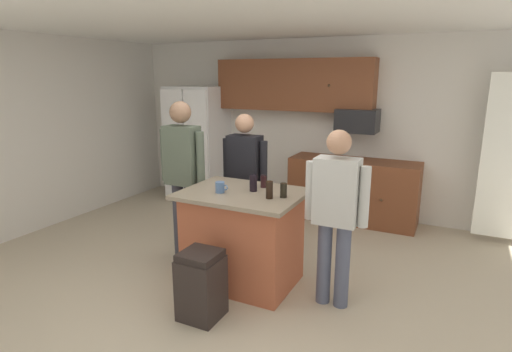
{
  "coord_description": "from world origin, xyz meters",
  "views": [
    {
      "loc": [
        1.88,
        -3.28,
        2.06
      ],
      "look_at": [
        0.05,
        0.44,
        1.05
      ],
      "focal_mm": 28.94,
      "sensor_mm": 36.0,
      "label": 1
    }
  ],
  "objects_px": {
    "microwave_over_range": "(357,121)",
    "person_elder_center": "(336,208)",
    "glass_pilsner": "(269,190)",
    "person_guest_left": "(183,169)",
    "person_host_foreground": "(245,174)",
    "glass_dark_ale": "(263,182)",
    "glass_short_whisky": "(253,183)",
    "kitchen_island": "(243,237)",
    "refrigerator": "(198,144)",
    "glass_stout_tall": "(284,190)",
    "mug_ceramic_white": "(220,187)",
    "trash_bin": "(201,285)"
  },
  "relations": [
    {
      "from": "microwave_over_range",
      "to": "person_elder_center",
      "type": "bearing_deg",
      "value": -80.83
    },
    {
      "from": "person_elder_center",
      "to": "glass_stout_tall",
      "type": "xyz_separation_m",
      "value": [
        -0.51,
        0.02,
        0.09
      ]
    },
    {
      "from": "glass_pilsner",
      "to": "glass_stout_tall",
      "type": "xyz_separation_m",
      "value": [
        0.1,
        0.09,
        -0.01
      ]
    },
    {
      "from": "person_elder_center",
      "to": "trash_bin",
      "type": "height_order",
      "value": "person_elder_center"
    },
    {
      "from": "kitchen_island",
      "to": "glass_short_whisky",
      "type": "xyz_separation_m",
      "value": [
        0.08,
        0.07,
        0.55
      ]
    },
    {
      "from": "mug_ceramic_white",
      "to": "glass_short_whisky",
      "type": "distance_m",
      "value": 0.33
    },
    {
      "from": "glass_pilsner",
      "to": "mug_ceramic_white",
      "type": "relative_size",
      "value": 1.22
    },
    {
      "from": "person_guest_left",
      "to": "glass_short_whisky",
      "type": "relative_size",
      "value": 11.17
    },
    {
      "from": "microwave_over_range",
      "to": "person_guest_left",
      "type": "distance_m",
      "value": 2.59
    },
    {
      "from": "microwave_over_range",
      "to": "person_host_foreground",
      "type": "relative_size",
      "value": 0.34
    },
    {
      "from": "refrigerator",
      "to": "person_host_foreground",
      "type": "xyz_separation_m",
      "value": [
        1.69,
        -1.51,
        -0.0
      ]
    },
    {
      "from": "glass_dark_ale",
      "to": "glass_short_whisky",
      "type": "relative_size",
      "value": 0.76
    },
    {
      "from": "mug_ceramic_white",
      "to": "trash_bin",
      "type": "relative_size",
      "value": 0.22
    },
    {
      "from": "person_guest_left",
      "to": "mug_ceramic_white",
      "type": "relative_size",
      "value": 13.48
    },
    {
      "from": "person_elder_center",
      "to": "person_host_foreground",
      "type": "bearing_deg",
      "value": -29.21
    },
    {
      "from": "mug_ceramic_white",
      "to": "microwave_over_range",
      "type": "bearing_deg",
      "value": 73.5
    },
    {
      "from": "person_guest_left",
      "to": "person_elder_center",
      "type": "height_order",
      "value": "person_guest_left"
    },
    {
      "from": "refrigerator",
      "to": "glass_stout_tall",
      "type": "bearing_deg",
      "value": -42.1
    },
    {
      "from": "glass_dark_ale",
      "to": "glass_short_whisky",
      "type": "bearing_deg",
      "value": -100.24
    },
    {
      "from": "trash_bin",
      "to": "microwave_over_range",
      "type": "bearing_deg",
      "value": 79.47
    },
    {
      "from": "mug_ceramic_white",
      "to": "glass_pilsner",
      "type": "bearing_deg",
      "value": 3.74
    },
    {
      "from": "refrigerator",
      "to": "person_guest_left",
      "type": "relative_size",
      "value": 1.06
    },
    {
      "from": "kitchen_island",
      "to": "glass_dark_ale",
      "type": "height_order",
      "value": "glass_dark_ale"
    },
    {
      "from": "microwave_over_range",
      "to": "glass_stout_tall",
      "type": "bearing_deg",
      "value": -92.96
    },
    {
      "from": "kitchen_island",
      "to": "mug_ceramic_white",
      "type": "relative_size",
      "value": 8.82
    },
    {
      "from": "refrigerator",
      "to": "glass_dark_ale",
      "type": "bearing_deg",
      "value": -42.84
    },
    {
      "from": "glass_pilsner",
      "to": "person_elder_center",
      "type": "bearing_deg",
      "value": 6.75
    },
    {
      "from": "person_host_foreground",
      "to": "glass_short_whisky",
      "type": "xyz_separation_m",
      "value": [
        0.44,
        -0.66,
        0.09
      ]
    },
    {
      "from": "glass_stout_tall",
      "to": "kitchen_island",
      "type": "bearing_deg",
      "value": -179.2
    },
    {
      "from": "person_host_foreground",
      "to": "glass_pilsner",
      "type": "relative_size",
      "value": 10.11
    },
    {
      "from": "microwave_over_range",
      "to": "glass_dark_ale",
      "type": "height_order",
      "value": "microwave_over_range"
    },
    {
      "from": "kitchen_island",
      "to": "trash_bin",
      "type": "distance_m",
      "value": 0.75
    },
    {
      "from": "microwave_over_range",
      "to": "mug_ceramic_white",
      "type": "xyz_separation_m",
      "value": [
        -0.73,
        -2.48,
        -0.44
      ]
    },
    {
      "from": "trash_bin",
      "to": "refrigerator",
      "type": "bearing_deg",
      "value": 124.3
    },
    {
      "from": "person_elder_center",
      "to": "glass_pilsner",
      "type": "relative_size",
      "value": 9.98
    },
    {
      "from": "microwave_over_range",
      "to": "glass_dark_ale",
      "type": "relative_size",
      "value": 4.56
    },
    {
      "from": "person_guest_left",
      "to": "glass_pilsner",
      "type": "bearing_deg",
      "value": 0.38
    },
    {
      "from": "person_elder_center",
      "to": "glass_pilsner",
      "type": "bearing_deg",
      "value": 7.43
    },
    {
      "from": "person_guest_left",
      "to": "glass_stout_tall",
      "type": "distance_m",
      "value": 1.34
    },
    {
      "from": "kitchen_island",
      "to": "person_guest_left",
      "type": "distance_m",
      "value": 1.08
    },
    {
      "from": "refrigerator",
      "to": "person_host_foreground",
      "type": "relative_size",
      "value": 1.15
    },
    {
      "from": "kitchen_island",
      "to": "glass_dark_ale",
      "type": "xyz_separation_m",
      "value": [
        0.11,
        0.24,
        0.53
      ]
    },
    {
      "from": "person_host_foreground",
      "to": "person_elder_center",
      "type": "height_order",
      "value": "person_host_foreground"
    },
    {
      "from": "kitchen_island",
      "to": "person_elder_center",
      "type": "relative_size",
      "value": 0.72
    },
    {
      "from": "person_elder_center",
      "to": "glass_stout_tall",
      "type": "bearing_deg",
      "value": -1.27
    },
    {
      "from": "refrigerator",
      "to": "microwave_over_range",
      "type": "relative_size",
      "value": 3.38
    },
    {
      "from": "person_host_foreground",
      "to": "glass_short_whisky",
      "type": "relative_size",
      "value": 10.22
    },
    {
      "from": "person_host_foreground",
      "to": "person_guest_left",
      "type": "bearing_deg",
      "value": -73.66
    },
    {
      "from": "microwave_over_range",
      "to": "person_host_foreground",
      "type": "xyz_separation_m",
      "value": [
        -0.91,
        -1.63,
        -0.51
      ]
    },
    {
      "from": "person_guest_left",
      "to": "person_host_foreground",
      "type": "bearing_deg",
      "value": 58.17
    }
  ]
}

